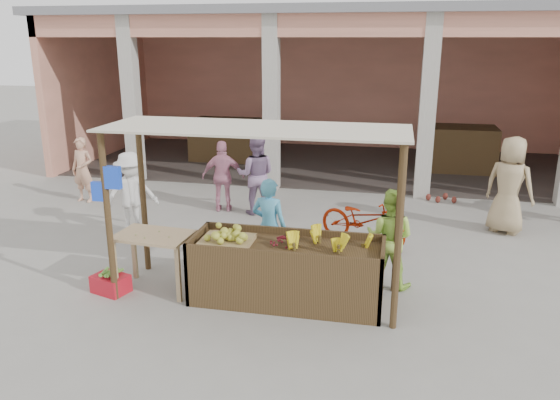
% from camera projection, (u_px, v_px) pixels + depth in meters
% --- Properties ---
extents(ground, '(60.00, 60.00, 0.00)m').
position_uv_depth(ground, '(252.00, 296.00, 7.67)').
color(ground, gray).
rests_on(ground, ground).
extents(market_building, '(14.40, 6.40, 4.20)m').
position_uv_depth(market_building, '(334.00, 67.00, 15.25)').
color(market_building, '#EC967B').
rests_on(market_building, ground).
extents(fruit_stall, '(2.60, 0.95, 0.80)m').
position_uv_depth(fruit_stall, '(287.00, 273.00, 7.46)').
color(fruit_stall, '#4D371F').
rests_on(fruit_stall, ground).
extents(stall_awning, '(4.09, 1.35, 2.39)m').
position_uv_depth(stall_awning, '(250.00, 158.00, 7.16)').
color(stall_awning, '#4D371F').
rests_on(stall_awning, ground).
extents(banana_heap, '(1.00, 0.55, 0.18)m').
position_uv_depth(banana_heap, '(327.00, 241.00, 7.26)').
color(banana_heap, yellow).
rests_on(banana_heap, fruit_stall).
extents(melon_tray, '(0.70, 0.61, 0.19)m').
position_uv_depth(melon_tray, '(227.00, 237.00, 7.43)').
color(melon_tray, '#947A4C').
rests_on(melon_tray, fruit_stall).
extents(berry_heap, '(0.43, 0.35, 0.14)m').
position_uv_depth(berry_heap, '(282.00, 240.00, 7.36)').
color(berry_heap, maroon).
rests_on(berry_heap, fruit_stall).
extents(side_table, '(1.09, 0.78, 0.84)m').
position_uv_depth(side_table, '(154.00, 244.00, 7.70)').
color(side_table, tan).
rests_on(side_table, ground).
extents(papaya_pile, '(0.62, 0.36, 0.18)m').
position_uv_depth(papaya_pile, '(153.00, 228.00, 7.64)').
color(papaya_pile, '#4E7E29').
rests_on(papaya_pile, side_table).
extents(red_crate, '(0.57, 0.48, 0.25)m').
position_uv_depth(red_crate, '(111.00, 284.00, 7.78)').
color(red_crate, red).
rests_on(red_crate, ground).
extents(plantain_bundle, '(0.38, 0.26, 0.08)m').
position_uv_depth(plantain_bundle, '(110.00, 273.00, 7.73)').
color(plantain_bundle, '#5E9A38').
rests_on(plantain_bundle, red_crate).
extents(produce_sacks, '(0.97, 0.73, 0.59)m').
position_uv_depth(produce_sacks, '(442.00, 189.00, 12.02)').
color(produce_sacks, maroon).
rests_on(produce_sacks, ground).
extents(vendor_blue, '(0.67, 0.54, 1.61)m').
position_uv_depth(vendor_blue, '(269.00, 223.00, 8.23)').
color(vendor_blue, '#4DABD6').
rests_on(vendor_blue, ground).
extents(vendor_green, '(0.82, 0.60, 1.54)m').
position_uv_depth(vendor_green, '(390.00, 235.00, 7.84)').
color(vendor_green, '#A7D64D').
rests_on(vendor_green, ground).
extents(motorcycle, '(1.24, 1.80, 0.89)m').
position_uv_depth(motorcycle, '(363.00, 219.00, 9.52)').
color(motorcycle, '#8B1A03').
rests_on(motorcycle, ground).
extents(shopper_a, '(1.13, 1.13, 1.66)m').
position_uv_depth(shopper_a, '(131.00, 191.00, 9.89)').
color(shopper_a, silver).
rests_on(shopper_a, ground).
extents(shopper_b, '(1.01, 0.69, 1.58)m').
position_uv_depth(shopper_b, '(223.00, 174.00, 11.25)').
color(shopper_b, '#CD819B').
rests_on(shopper_b, ground).
extents(shopper_c, '(1.15, 1.02, 2.00)m').
position_uv_depth(shopper_c, '(510.00, 180.00, 9.93)').
color(shopper_c, tan).
rests_on(shopper_c, ground).
extents(shopper_e, '(0.60, 0.48, 1.49)m').
position_uv_depth(shopper_e, '(83.00, 168.00, 11.93)').
color(shopper_e, tan).
rests_on(shopper_e, ground).
extents(shopper_f, '(0.94, 0.62, 1.79)m').
position_uv_depth(shopper_f, '(256.00, 171.00, 11.06)').
color(shopper_f, gray).
rests_on(shopper_f, ground).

